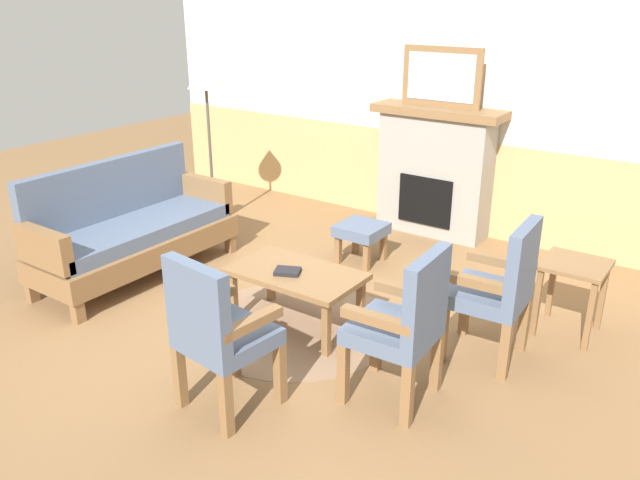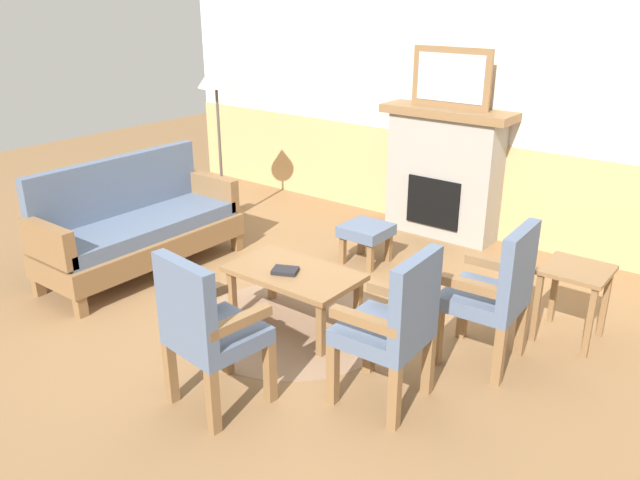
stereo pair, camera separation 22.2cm
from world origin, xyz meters
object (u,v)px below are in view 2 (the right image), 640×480
at_px(couch, 138,227).
at_px(armchair_near_fireplace, 394,323).
at_px(book_on_table, 285,271).
at_px(coffee_table, 294,277).
at_px(armchair_front_left, 207,326).
at_px(armchair_by_window_left, 495,289).
at_px(fireplace, 444,172).
at_px(side_table, 575,283).
at_px(framed_picture, 451,78).
at_px(floor_lamp_by_couch, 216,85).
at_px(footstool, 366,233).

bearing_deg(couch, armchair_near_fireplace, -6.28).
distance_m(book_on_table, armchair_near_fireplace, 1.14).
relative_size(coffee_table, armchair_front_left, 0.98).
bearing_deg(armchair_by_window_left, couch, -171.38).
distance_m(fireplace, book_on_table, 2.44).
relative_size(fireplace, armchair_near_fireplace, 1.33).
bearing_deg(couch, side_table, 18.14).
distance_m(framed_picture, coffee_table, 2.64).
height_order(fireplace, floor_lamp_by_couch, floor_lamp_by_couch).
bearing_deg(armchair_front_left, side_table, 56.05).
bearing_deg(book_on_table, fireplace, 90.51).
relative_size(fireplace, coffee_table, 1.35).
xyz_separation_m(book_on_table, armchair_front_left, (0.27, -1.00, 0.08)).
bearing_deg(coffee_table, armchair_near_fireplace, -19.09).
height_order(fireplace, couch, fireplace).
relative_size(framed_picture, armchair_near_fireplace, 0.82).
bearing_deg(armchair_near_fireplace, book_on_table, 164.39).
distance_m(framed_picture, couch, 3.17).
distance_m(framed_picture, armchair_near_fireplace, 3.13).
bearing_deg(armchair_front_left, couch, 153.09).
bearing_deg(book_on_table, armchair_near_fireplace, -15.61).
distance_m(coffee_table, footstool, 1.32).
bearing_deg(fireplace, side_table, -37.60).
xyz_separation_m(fireplace, book_on_table, (0.02, -2.43, -0.20)).
height_order(fireplace, footstool, fireplace).
height_order(footstool, armchair_front_left, armchair_front_left).
relative_size(book_on_table, floor_lamp_by_couch, 0.11).
bearing_deg(fireplace, book_on_table, -89.49).
height_order(framed_picture, side_table, framed_picture).
relative_size(coffee_table, armchair_by_window_left, 0.98).
xyz_separation_m(book_on_table, side_table, (1.69, 1.11, -0.02)).
bearing_deg(armchair_front_left, coffee_table, 103.10).
bearing_deg(footstool, framed_picture, 80.12).
xyz_separation_m(coffee_table, armchair_near_fireplace, (1.07, -0.37, 0.15)).
distance_m(side_table, floor_lamp_by_couch, 3.83).
xyz_separation_m(footstool, side_table, (1.90, -0.24, 0.15)).
relative_size(fireplace, footstool, 3.25).
bearing_deg(floor_lamp_by_couch, framed_picture, 30.05).
bearing_deg(armchair_front_left, footstool, 101.57).
xyz_separation_m(coffee_table, side_table, (1.67, 1.05, 0.05)).
xyz_separation_m(coffee_table, floor_lamp_by_couch, (-2.02, 1.23, 1.06)).
distance_m(fireplace, armchair_front_left, 3.45).
xyz_separation_m(armchair_near_fireplace, floor_lamp_by_couch, (-3.09, 1.60, 0.91)).
relative_size(fireplace, side_table, 2.36).
height_order(book_on_table, footstool, book_on_table).
distance_m(couch, armchair_by_window_left, 3.12).
bearing_deg(side_table, fireplace, 142.40).
distance_m(fireplace, couch, 2.96).
height_order(fireplace, framed_picture, framed_picture).
height_order(coffee_table, footstool, coffee_table).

